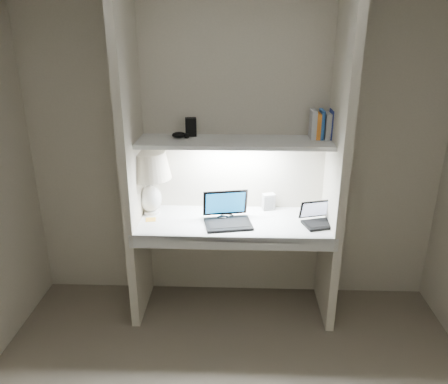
{
  "coord_description": "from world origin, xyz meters",
  "views": [
    {
      "loc": [
        0.04,
        -1.75,
        2.14
      ],
      "look_at": [
        -0.06,
        1.05,
        1.07
      ],
      "focal_mm": 35.0,
      "sensor_mm": 36.0,
      "label": 1
    }
  ],
  "objects_px": {
    "laptop_main": "(227,216)",
    "book_row": "(324,125)",
    "table_lamp": "(149,173)",
    "laptop_netbook": "(319,219)",
    "speaker": "(269,202)"
  },
  "relations": [
    {
      "from": "speaker",
      "to": "book_row",
      "type": "distance_m",
      "value": 0.73
    },
    {
      "from": "table_lamp",
      "to": "laptop_main",
      "type": "relative_size",
      "value": 1.29
    },
    {
      "from": "laptop_netbook",
      "to": "book_row",
      "type": "distance_m",
      "value": 0.69
    },
    {
      "from": "book_row",
      "to": "table_lamp",
      "type": "bearing_deg",
      "value": -177.43
    },
    {
      "from": "table_lamp",
      "to": "laptop_netbook",
      "type": "distance_m",
      "value": 1.31
    },
    {
      "from": "laptop_main",
      "to": "speaker",
      "type": "relative_size",
      "value": 2.95
    },
    {
      "from": "table_lamp",
      "to": "laptop_main",
      "type": "distance_m",
      "value": 0.67
    },
    {
      "from": "laptop_main",
      "to": "speaker",
      "type": "height_order",
      "value": "laptop_main"
    },
    {
      "from": "laptop_main",
      "to": "book_row",
      "type": "xyz_separation_m",
      "value": [
        0.69,
        0.21,
        0.64
      ]
    },
    {
      "from": "table_lamp",
      "to": "laptop_main",
      "type": "bearing_deg",
      "value": -14.01
    },
    {
      "from": "table_lamp",
      "to": "book_row",
      "type": "height_order",
      "value": "book_row"
    },
    {
      "from": "table_lamp",
      "to": "speaker",
      "type": "height_order",
      "value": "table_lamp"
    },
    {
      "from": "table_lamp",
      "to": "speaker",
      "type": "bearing_deg",
      "value": 6.87
    },
    {
      "from": "laptop_main",
      "to": "laptop_netbook",
      "type": "xyz_separation_m",
      "value": [
        0.68,
        0.01,
        -0.01
      ]
    },
    {
      "from": "table_lamp",
      "to": "speaker",
      "type": "xyz_separation_m",
      "value": [
        0.91,
        0.11,
        -0.27
      ]
    }
  ]
}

